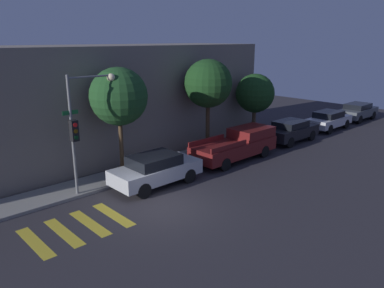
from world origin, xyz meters
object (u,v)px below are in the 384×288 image
(tree_midblock, at_px, (208,84))
(tree_far_end, at_px, (255,93))
(sedan_middle, at_px, (291,130))
(pickup_truck, at_px, (238,144))
(sedan_tail_of_row, at_px, (358,111))
(sedan_far_end, at_px, (329,120))
(traffic_light_pole, at_px, (83,118))
(sedan_near_corner, at_px, (156,169))
(tree_near_corner, at_px, (119,97))

(tree_midblock, distance_m, tree_far_end, 4.60)
(sedan_middle, bearing_deg, pickup_truck, 180.00)
(sedan_middle, xyz_separation_m, sedan_tail_of_row, (10.27, 0.00, -0.01))
(sedan_far_end, bearing_deg, pickup_truck, 180.00)
(pickup_truck, bearing_deg, sedan_tail_of_row, -0.00)
(traffic_light_pole, relative_size, sedan_near_corner, 1.23)
(traffic_light_pole, xyz_separation_m, pickup_truck, (8.84, -1.27, -2.62))
(sedan_far_end, xyz_separation_m, tree_far_end, (-6.69, 2.01, 2.45))
(sedan_tail_of_row, distance_m, tree_far_end, 12.17)
(pickup_truck, bearing_deg, sedan_near_corner, 180.00)
(sedan_far_end, bearing_deg, tree_near_corner, 173.35)
(traffic_light_pole, relative_size, tree_midblock, 0.95)
(tree_near_corner, bearing_deg, traffic_light_pole, -162.20)
(sedan_tail_of_row, xyz_separation_m, tree_near_corner, (-22.31, 2.01, 3.31))
(traffic_light_pole, bearing_deg, sedan_far_end, -3.72)
(tree_midblock, bearing_deg, traffic_light_pole, -174.96)
(tree_midblock, height_order, tree_far_end, tree_midblock)
(sedan_middle, bearing_deg, traffic_light_pole, 174.94)
(sedan_near_corner, xyz_separation_m, tree_near_corner, (-0.56, 2.01, 3.28))
(sedan_near_corner, distance_m, tree_near_corner, 3.89)
(sedan_far_end, height_order, tree_midblock, tree_midblock)
(sedan_middle, xyz_separation_m, sedan_far_end, (5.20, 0.00, -0.02))
(sedan_tail_of_row, bearing_deg, tree_far_end, 170.30)
(pickup_truck, xyz_separation_m, tree_far_end, (4.02, 2.01, 2.34))
(sedan_far_end, bearing_deg, tree_far_end, 163.27)
(pickup_truck, xyz_separation_m, sedan_tail_of_row, (15.77, -0.00, -0.10))
(sedan_near_corner, xyz_separation_m, tree_far_end, (9.99, 2.01, 2.41))
(tree_midblock, bearing_deg, tree_near_corner, 180.00)
(sedan_near_corner, bearing_deg, sedan_middle, -0.00)
(sedan_near_corner, distance_m, sedan_tail_of_row, 21.74)
(sedan_near_corner, distance_m, sedan_middle, 11.48)
(traffic_light_pole, height_order, sedan_far_end, traffic_light_pole)
(sedan_far_end, bearing_deg, sedan_middle, 180.00)
(tree_near_corner, xyz_separation_m, tree_midblock, (6.07, -0.00, 0.13))
(pickup_truck, bearing_deg, sedan_far_end, -0.00)
(tree_near_corner, bearing_deg, tree_far_end, -0.00)
(sedan_middle, bearing_deg, tree_midblock, 161.39)
(sedan_middle, bearing_deg, sedan_tail_of_row, 0.00)
(traffic_light_pole, height_order, tree_far_end, traffic_light_pole)
(sedan_near_corner, relative_size, tree_near_corner, 0.79)
(tree_midblock, bearing_deg, pickup_truck, -76.95)
(sedan_tail_of_row, bearing_deg, traffic_light_pole, 177.04)
(sedan_middle, distance_m, tree_midblock, 7.17)
(tree_near_corner, relative_size, tree_far_end, 1.21)
(pickup_truck, xyz_separation_m, sedan_middle, (5.50, -0.00, -0.08))
(tree_near_corner, distance_m, tree_midblock, 6.07)
(traffic_light_pole, bearing_deg, tree_near_corner, 17.80)
(sedan_middle, xyz_separation_m, tree_midblock, (-5.97, 2.01, 3.43))
(sedan_near_corner, height_order, tree_midblock, tree_midblock)
(tree_midblock, bearing_deg, sedan_far_end, -10.20)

